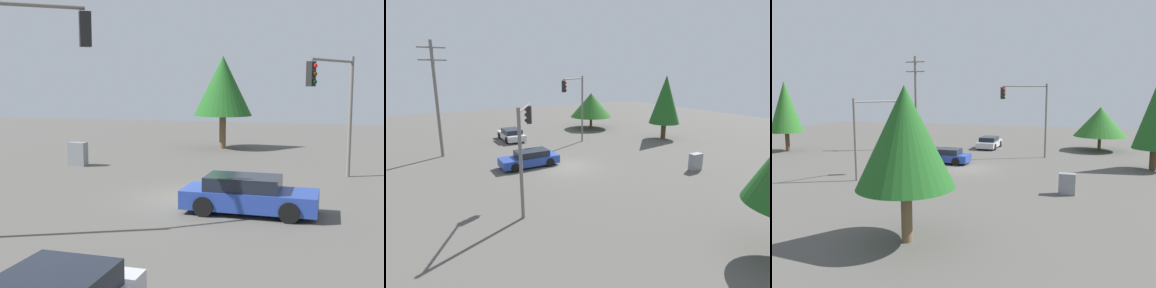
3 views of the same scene
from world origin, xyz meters
TOP-DOWN VIEW (x-y plane):
  - ground_plane at (0.00, 0.00)m, footprint 80.00×80.00m
  - sedan_blue at (2.46, -1.63)m, footprint 4.61×1.94m
  - traffic_signal_cross at (5.23, 5.08)m, footprint 2.02×3.48m
  - electrical_cabinet at (-8.26, 5.62)m, footprint 0.98×0.54m
  - tree_left at (-2.27, 15.13)m, footprint 4.06×4.06m

SIDE VIEW (x-z plane):
  - ground_plane at x=0.00m, z-range 0.00..0.00m
  - sedan_blue at x=2.46m, z-range -0.01..1.29m
  - electrical_cabinet at x=-8.26m, z-range 0.00..1.30m
  - traffic_signal_cross at x=5.23m, z-range 1.08..6.84m
  - tree_left at x=-2.27m, z-range 1.14..7.60m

